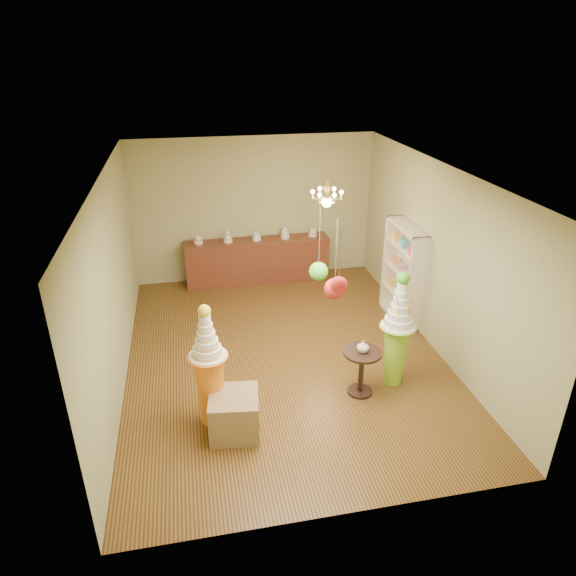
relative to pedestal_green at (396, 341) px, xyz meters
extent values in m
plane|color=#553917|center=(-1.46, 1.07, -0.72)|extent=(6.50, 6.50, 0.00)
plane|color=white|center=(-1.46, 1.07, 2.28)|extent=(6.50, 6.50, 0.00)
cube|color=tan|center=(-1.46, 4.32, 0.78)|extent=(5.00, 0.04, 3.00)
cube|color=tan|center=(-1.46, -2.18, 0.78)|extent=(5.00, 0.04, 3.00)
cube|color=tan|center=(-3.96, 1.07, 0.78)|extent=(0.04, 6.50, 3.00)
cube|color=tan|center=(1.04, 1.07, 0.78)|extent=(0.04, 6.50, 3.00)
cone|color=#88C42B|center=(0.00, 0.00, -0.25)|extent=(0.48, 0.48, 0.96)
cylinder|color=white|center=(0.00, 0.00, 0.25)|extent=(0.65, 0.65, 0.03)
cylinder|color=white|center=(0.00, 0.00, 0.32)|extent=(0.53, 0.53, 0.11)
cylinder|color=white|center=(0.00, 0.00, 0.43)|extent=(0.43, 0.43, 0.11)
cylinder|color=white|center=(0.00, 0.00, 0.54)|extent=(0.36, 0.36, 0.11)
cylinder|color=white|center=(0.00, 0.00, 0.65)|extent=(0.29, 0.29, 0.11)
cylinder|color=white|center=(0.00, 0.00, 0.76)|extent=(0.24, 0.24, 0.11)
cylinder|color=white|center=(0.00, 0.00, 0.87)|extent=(0.20, 0.20, 0.11)
sphere|color=green|center=(0.00, 0.00, 1.00)|extent=(0.18, 0.18, 0.18)
cone|color=orange|center=(-2.72, -0.34, -0.21)|extent=(0.50, 0.50, 1.03)
cylinder|color=white|center=(-2.72, -0.34, 0.32)|extent=(0.61, 0.61, 0.03)
cylinder|color=white|center=(-2.72, -0.34, 0.39)|extent=(0.45, 0.45, 0.11)
cylinder|color=white|center=(-2.72, -0.34, 0.50)|extent=(0.36, 0.36, 0.11)
cylinder|color=white|center=(-2.72, -0.34, 0.61)|extent=(0.29, 0.29, 0.11)
cylinder|color=white|center=(-2.72, -0.34, 0.72)|extent=(0.23, 0.23, 0.11)
cylinder|color=white|center=(-2.72, -0.34, 0.83)|extent=(0.19, 0.19, 0.11)
sphere|color=yellow|center=(-2.72, -0.34, 0.96)|extent=(0.16, 0.16, 0.16)
cube|color=#8C6F4C|center=(-2.45, -0.63, -0.44)|extent=(0.71, 0.71, 0.57)
cube|color=#5D2B1D|center=(-1.46, 4.04, -0.27)|extent=(3.00, 0.50, 0.90)
cube|color=#5D2B1D|center=(-1.46, 4.04, 0.18)|extent=(3.04, 0.54, 0.03)
cylinder|color=white|center=(-2.66, 4.04, 0.28)|extent=(0.18, 0.18, 0.16)
cylinder|color=white|center=(-2.06, 4.04, 0.32)|extent=(0.18, 0.18, 0.24)
cylinder|color=white|center=(-1.46, 4.04, 0.28)|extent=(0.18, 0.18, 0.16)
cylinder|color=white|center=(-0.86, 4.04, 0.32)|extent=(0.18, 0.18, 0.24)
cylinder|color=white|center=(-0.26, 4.04, 0.28)|extent=(0.18, 0.18, 0.16)
cube|color=beige|center=(1.02, 1.87, 0.18)|extent=(0.04, 1.20, 1.80)
cube|color=beige|center=(0.86, 1.87, -0.22)|extent=(0.30, 1.14, 0.03)
cube|color=beige|center=(0.86, 1.87, 0.23)|extent=(0.30, 1.14, 0.03)
cube|color=beige|center=(0.86, 1.87, 0.68)|extent=(0.30, 1.14, 0.03)
cylinder|color=black|center=(-0.57, -0.15, -0.71)|extent=(0.38, 0.38, 0.04)
cylinder|color=black|center=(-0.57, -0.15, -0.38)|extent=(0.08, 0.08, 0.68)
cylinder|color=black|center=(-0.57, -0.15, -0.04)|extent=(0.58, 0.58, 0.04)
imported|color=beige|center=(-0.57, -0.15, 0.07)|extent=(0.20, 0.20, 0.18)
cylinder|color=#454132|center=(-1.26, -0.92, 1.83)|extent=(0.01, 0.01, 0.88)
sphere|color=#B4221F|center=(-1.26, -0.92, 1.39)|extent=(0.24, 0.24, 0.24)
cylinder|color=#454132|center=(-1.33, -0.47, 1.85)|extent=(0.01, 0.01, 0.86)
sphere|color=green|center=(-1.33, -0.47, 1.42)|extent=(0.23, 0.23, 0.23)
cylinder|color=#454132|center=(-1.38, -1.45, 1.99)|extent=(0.01, 0.01, 0.58)
sphere|color=#B4221F|center=(-1.38, -1.45, 1.70)|extent=(0.18, 0.18, 0.18)
cylinder|color=gold|center=(-0.54, 2.05, 2.03)|extent=(0.02, 0.02, 0.50)
cylinder|color=gold|center=(-0.54, 2.05, 1.73)|extent=(0.10, 0.10, 0.30)
sphere|color=#FFD08C|center=(-0.54, 2.05, 1.53)|extent=(0.18, 0.18, 0.18)
camera|label=1|loc=(-2.81, -5.95, 3.91)|focal=32.00mm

